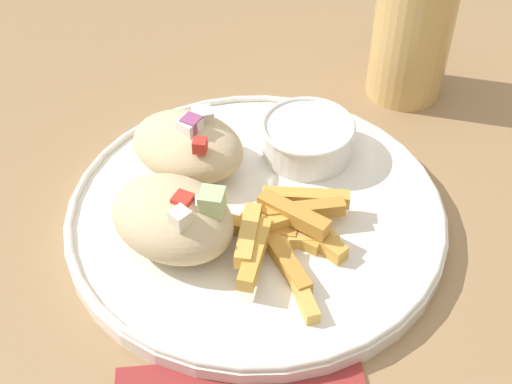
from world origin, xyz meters
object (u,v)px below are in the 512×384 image
object	(u,v)px
pita_sandwich_far	(188,145)
fries_pile	(284,233)
sauce_ramekin	(306,137)
pita_sandwich_near	(173,218)
water_glass	(411,40)
plate	(256,213)

from	to	relation	value
pita_sandwich_far	fries_pile	xyz separation A→B (m)	(0.09, -0.08, -0.01)
pita_sandwich_far	sauce_ramekin	distance (m)	0.10
fries_pile	sauce_ramekin	bearing A→B (deg)	82.34
pita_sandwich_near	fries_pile	bearing A→B (deg)	33.50
pita_sandwich_far	water_glass	distance (m)	0.25
pita_sandwich_far	water_glass	bearing A→B (deg)	63.10
sauce_ramekin	pita_sandwich_far	bearing A→B (deg)	-166.42
pita_sandwich_near	water_glass	distance (m)	0.31
pita_sandwich_far	water_glass	world-z (taller)	water_glass
plate	fries_pile	distance (m)	0.04
pita_sandwich_near	sauce_ramekin	size ratio (longest dim) A/B	1.53
plate	sauce_ramekin	bearing A→B (deg)	62.53
pita_sandwich_near	fries_pile	xyz separation A→B (m)	(0.08, 0.00, -0.01)
plate	sauce_ramekin	size ratio (longest dim) A/B	3.74
sauce_ramekin	water_glass	distance (m)	0.16
pita_sandwich_near	sauce_ramekin	xyz separation A→B (m)	(0.10, 0.11, -0.01)
fries_pile	pita_sandwich_near	bearing A→B (deg)	-177.48
water_glass	fries_pile	bearing A→B (deg)	-115.95
pita_sandwich_near	fries_pile	world-z (taller)	pita_sandwich_near
plate	pita_sandwich_far	bearing A→B (deg)	140.67
plate	water_glass	distance (m)	0.24
pita_sandwich_near	water_glass	size ratio (longest dim) A/B	0.99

